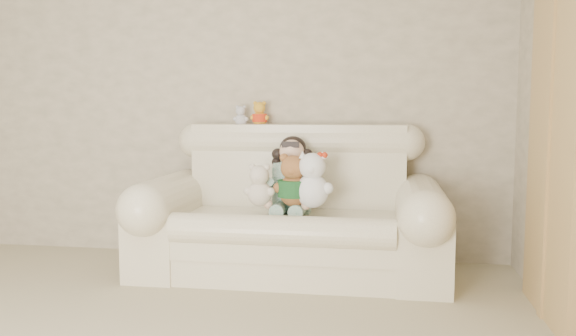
{
  "coord_description": "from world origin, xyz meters",
  "views": [
    {
      "loc": [
        1.33,
        -1.95,
        1.15
      ],
      "look_at": [
        0.69,
        1.9,
        0.75
      ],
      "focal_mm": 36.86,
      "sensor_mm": 36.0,
      "label": 1
    }
  ],
  "objects_px": {
    "white_cat": "(312,174)",
    "brown_teddy": "(293,175)",
    "seated_child": "(292,174)",
    "cream_teddy": "(260,181)",
    "sofa": "(290,201)"
  },
  "relations": [
    {
      "from": "brown_teddy",
      "to": "cream_teddy",
      "type": "relative_size",
      "value": 1.24
    },
    {
      "from": "sofa",
      "to": "seated_child",
      "type": "xyz_separation_m",
      "value": [
        -0.0,
        0.08,
        0.18
      ]
    },
    {
      "from": "seated_child",
      "to": "cream_teddy",
      "type": "distance_m",
      "value": 0.29
    },
    {
      "from": "seated_child",
      "to": "white_cat",
      "type": "bearing_deg",
      "value": -52.24
    },
    {
      "from": "brown_teddy",
      "to": "cream_teddy",
      "type": "distance_m",
      "value": 0.23
    },
    {
      "from": "sofa",
      "to": "white_cat",
      "type": "relative_size",
      "value": 4.82
    },
    {
      "from": "seated_child",
      "to": "brown_teddy",
      "type": "bearing_deg",
      "value": -78.34
    },
    {
      "from": "white_cat",
      "to": "brown_teddy",
      "type": "bearing_deg",
      "value": 172.23
    },
    {
      "from": "white_cat",
      "to": "sofa",
      "type": "bearing_deg",
      "value": 144.09
    },
    {
      "from": "brown_teddy",
      "to": "seated_child",
      "type": "bearing_deg",
      "value": 122.55
    },
    {
      "from": "sofa",
      "to": "brown_teddy",
      "type": "bearing_deg",
      "value": -71.94
    },
    {
      "from": "white_cat",
      "to": "cream_teddy",
      "type": "xyz_separation_m",
      "value": [
        -0.35,
        -0.01,
        -0.05
      ]
    },
    {
      "from": "cream_teddy",
      "to": "seated_child",
      "type": "bearing_deg",
      "value": 47.46
    },
    {
      "from": "cream_teddy",
      "to": "white_cat",
      "type": "bearing_deg",
      "value": -3.15
    },
    {
      "from": "cream_teddy",
      "to": "sofa",
      "type": "bearing_deg",
      "value": 35.03
    }
  ]
}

